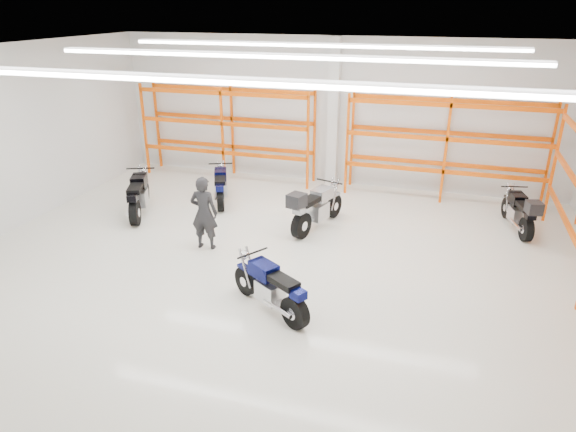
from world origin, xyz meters
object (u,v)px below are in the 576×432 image
(motorcycle_back_b, at_px, (221,187))
(motorcycle_back_d, at_px, (520,213))
(motorcycle_back_c, at_px, (314,209))
(standing_man, at_px, (204,213))
(structural_column, at_px, (333,113))
(motorcycle_main, at_px, (272,290))
(motorcycle_back_a, at_px, (139,196))

(motorcycle_back_b, bearing_deg, motorcycle_back_d, 2.40)
(motorcycle_back_b, xyz_separation_m, motorcycle_back_c, (3.04, -1.06, 0.10))
(standing_man, relative_size, structural_column, 0.39)
(motorcycle_back_c, xyz_separation_m, standing_man, (-2.18, -1.75, 0.30))
(motorcycle_main, xyz_separation_m, structural_column, (-0.59, 7.61, 1.77))
(motorcycle_back_a, height_order, motorcycle_back_c, motorcycle_back_c)
(motorcycle_back_a, relative_size, motorcycle_back_b, 1.11)
(motorcycle_back_b, bearing_deg, motorcycle_back_c, -19.29)
(motorcycle_back_c, distance_m, standing_man, 2.81)
(motorcycle_main, height_order, motorcycle_back_c, motorcycle_back_c)
(motorcycle_main, xyz_separation_m, motorcycle_back_d, (4.75, 5.31, 0.04))
(motorcycle_main, relative_size, motorcycle_back_d, 0.88)
(motorcycle_main, xyz_separation_m, motorcycle_back_c, (-0.21, 3.90, 0.10))
(motorcycle_back_d, xyz_separation_m, structural_column, (-5.34, 2.31, 1.73))
(motorcycle_back_c, bearing_deg, structural_column, 95.84)
(standing_man, bearing_deg, motorcycle_main, 133.92)
(motorcycle_back_b, height_order, motorcycle_back_d, motorcycle_back_d)
(standing_man, xyz_separation_m, structural_column, (1.80, 5.46, 1.37))
(motorcycle_main, bearing_deg, motorcycle_back_c, 93.09)
(motorcycle_back_a, bearing_deg, standing_man, -27.00)
(motorcycle_main, bearing_deg, motorcycle_back_d, 48.13)
(motorcycle_back_b, xyz_separation_m, standing_man, (0.86, -2.82, 0.40))
(motorcycle_back_b, bearing_deg, motorcycle_back_a, -139.83)
(motorcycle_main, distance_m, motorcycle_back_d, 7.12)
(motorcycle_back_c, bearing_deg, standing_man, -141.28)
(motorcycle_main, bearing_deg, structural_column, 94.43)
(motorcycle_back_a, distance_m, structural_column, 6.29)
(motorcycle_back_b, relative_size, standing_man, 1.12)
(motorcycle_main, xyz_separation_m, standing_man, (-2.39, 2.15, 0.40))
(motorcycle_back_c, bearing_deg, motorcycle_main, -86.91)
(motorcycle_main, relative_size, structural_column, 0.41)
(structural_column, bearing_deg, motorcycle_back_d, -23.36)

